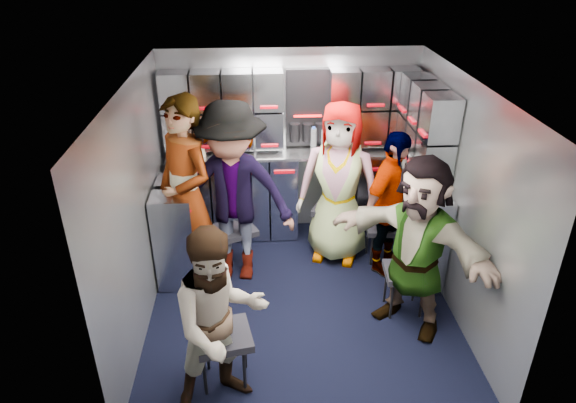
{
  "coord_description": "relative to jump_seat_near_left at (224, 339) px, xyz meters",
  "views": [
    {
      "loc": [
        -0.37,
        -3.9,
        3.15
      ],
      "look_at": [
        -0.1,
        0.35,
        0.91
      ],
      "focal_mm": 32.0,
      "sensor_mm": 36.0,
      "label": 1
    }
  ],
  "objects": [
    {
      "name": "floor",
      "position": [
        0.67,
        0.93,
        -0.43
      ],
      "size": [
        3.0,
        3.0,
        0.0
      ],
      "primitive_type": "plane",
      "color": "black",
      "rests_on": "ground"
    },
    {
      "name": "wall_back",
      "position": [
        0.67,
        2.43,
        0.62
      ],
      "size": [
        2.8,
        0.04,
        2.1
      ],
      "primitive_type": "cube",
      "color": "#979CA5",
      "rests_on": "ground"
    },
    {
      "name": "wall_left",
      "position": [
        -0.73,
        0.93,
        0.62
      ],
      "size": [
        0.04,
        3.0,
        2.1
      ],
      "primitive_type": "cube",
      "color": "#979CA5",
      "rests_on": "ground"
    },
    {
      "name": "wall_right",
      "position": [
        2.07,
        0.93,
        0.62
      ],
      "size": [
        0.04,
        3.0,
        2.1
      ],
      "primitive_type": "cube",
      "color": "#979CA5",
      "rests_on": "ground"
    },
    {
      "name": "ceiling",
      "position": [
        0.67,
        0.93,
        1.67
      ],
      "size": [
        2.8,
        3.0,
        0.02
      ],
      "primitive_type": "cube",
      "color": "silver",
      "rests_on": "wall_back"
    },
    {
      "name": "cart_bank_back",
      "position": [
        0.67,
        2.22,
        0.07
      ],
      "size": [
        2.68,
        0.38,
        0.99
      ],
      "primitive_type": "cube",
      "color": "#9FA4AF",
      "rests_on": "ground"
    },
    {
      "name": "cart_bank_left",
      "position": [
        -0.52,
        1.49,
        0.07
      ],
      "size": [
        0.38,
        0.76,
        0.99
      ],
      "primitive_type": "cube",
      "color": "#9FA4AF",
      "rests_on": "ground"
    },
    {
      "name": "counter",
      "position": [
        0.67,
        2.22,
        0.59
      ],
      "size": [
        2.68,
        0.42,
        0.03
      ],
      "primitive_type": "cube",
      "color": "#B2B5BA",
      "rests_on": "cart_bank_back"
    },
    {
      "name": "locker_bank_back",
      "position": [
        0.67,
        2.28,
        1.06
      ],
      "size": [
        2.68,
        0.28,
        0.82
      ],
      "primitive_type": "cube",
      "color": "#9FA4AF",
      "rests_on": "wall_back"
    },
    {
      "name": "locker_bank_right",
      "position": [
        1.92,
        1.63,
        1.06
      ],
      "size": [
        0.28,
        1.0,
        0.82
      ],
      "primitive_type": "cube",
      "color": "#9FA4AF",
      "rests_on": "wall_right"
    },
    {
      "name": "right_cabinet",
      "position": [
        1.92,
        1.53,
        0.07
      ],
      "size": [
        0.28,
        1.2,
        1.0
      ],
      "primitive_type": "cube",
      "color": "#9FA4AF",
      "rests_on": "ground"
    },
    {
      "name": "coffee_niche",
      "position": [
        0.85,
        2.34,
        1.04
      ],
      "size": [
        0.46,
        0.16,
        0.84
      ],
      "primitive_type": null,
      "color": "black",
      "rests_on": "wall_back"
    },
    {
      "name": "red_latch_strip",
      "position": [
        0.67,
        2.02,
        0.45
      ],
      "size": [
        2.6,
        0.02,
        0.03
      ],
      "primitive_type": "cube",
      "color": "#AD020E",
      "rests_on": "cart_bank_back"
    },
    {
      "name": "jump_seat_near_left",
      "position": [
        0.0,
        0.0,
        0.0
      ],
      "size": [
        0.47,
        0.45,
        0.48
      ],
      "rotation": [
        0.0,
        0.0,
        0.19
      ],
      "color": "black",
      "rests_on": "ground"
    },
    {
      "name": "jump_seat_mid_left",
      "position": [
        0.05,
        1.61,
        -0.03
      ],
      "size": [
        0.49,
        0.48,
        0.45
      ],
      "rotation": [
        0.0,
        0.0,
        0.42
      ],
      "color": "black",
      "rests_on": "ground"
    },
    {
      "name": "jump_seat_center",
      "position": [
        1.12,
        1.91,
        0.02
      ],
      "size": [
        0.55,
        0.54,
        0.5
      ],
      "rotation": [
        0.0,
        0.0,
        -0.41
      ],
      "color": "black",
      "rests_on": "ground"
    },
    {
      "name": "jump_seat_mid_right",
      "position": [
        1.59,
        1.62,
        -0.06
      ],
      "size": [
        0.37,
        0.36,
        0.42
      ],
      "rotation": [
        0.0,
        0.0,
        -0.07
      ],
      "color": "black",
      "rests_on": "ground"
    },
    {
      "name": "jump_seat_near_right",
      "position": [
        1.61,
        0.77,
        -0.03
      ],
      "size": [
        0.4,
        0.38,
        0.45
      ],
      "rotation": [
        0.0,
        0.0,
        -0.07
      ],
      "color": "black",
      "rests_on": "ground"
    },
    {
      "name": "attendant_standing",
      "position": [
        -0.38,
        1.36,
        0.54
      ],
      "size": [
        0.81,
        0.83,
        1.92
      ],
      "primitive_type": "imported",
      "rotation": [
        0.0,
        0.0,
        -0.84
      ],
      "color": "black",
      "rests_on": "ground"
    },
    {
      "name": "attendant_arc_a",
      "position": [
        -0.0,
        -0.18,
        0.32
      ],
      "size": [
        0.89,
        0.81,
        1.49
      ],
      "primitive_type": "imported",
      "rotation": [
        0.0,
        0.0,
        0.42
      ],
      "color": "black",
      "rests_on": "ground"
    },
    {
      "name": "attendant_arc_b",
      "position": [
        0.05,
        1.43,
        0.5
      ],
      "size": [
        1.28,
        0.85,
        1.84
      ],
      "primitive_type": "imported",
      "rotation": [
        0.0,
        0.0,
        -0.14
      ],
      "color": "black",
      "rests_on": "ground"
    },
    {
      "name": "attendant_arc_c",
      "position": [
        1.12,
        1.73,
        0.44
      ],
      "size": [
        0.97,
        0.79,
        1.73
      ],
      "primitive_type": "imported",
      "rotation": [
        0.0,
        0.0,
        -0.33
      ],
      "color": "black",
      "rests_on": "ground"
    },
    {
      "name": "attendant_arc_d",
      "position": [
        1.59,
        1.44,
        0.33
      ],
      "size": [
        0.89,
        0.89,
        1.52
      ],
      "primitive_type": "imported",
      "rotation": [
        0.0,
        0.0,
        0.78
      ],
      "color": "black",
      "rests_on": "ground"
    },
    {
      "name": "attendant_arc_e",
      "position": [
        1.61,
        0.59,
        0.39
      ],
      "size": [
        1.41,
        1.4,
        1.63
      ],
      "primitive_type": "imported",
      "rotation": [
        0.0,
        0.0,
        -0.78
      ],
      "color": "black",
      "rests_on": "ground"
    },
    {
      "name": "bottle_left",
      "position": [
        0.06,
        2.17,
        0.74
      ],
      "size": [
        0.07,
        0.07,
        0.26
      ],
      "primitive_type": "cylinder",
      "color": "white",
      "rests_on": "counter"
    },
    {
      "name": "bottle_mid",
      "position": [
        0.9,
        2.17,
        0.74
      ],
      "size": [
        0.06,
        0.06,
        0.27
      ],
      "primitive_type": "cylinder",
      "color": "white",
      "rests_on": "counter"
    },
    {
      "name": "bottle_right",
      "position": [
        1.01,
        2.17,
        0.73
      ],
      "size": [
        0.06,
        0.06,
        0.25
      ],
      "primitive_type": "cylinder",
      "color": "white",
      "rests_on": "counter"
    },
    {
      "name": "cup_left",
      "position": [
        -0.3,
        2.16,
        0.66
      ],
      "size": [
        0.08,
        0.08,
        0.11
      ],
      "primitive_type": "cylinder",
      "color": "#CDB990",
      "rests_on": "counter"
    },
    {
      "name": "cup_right",
      "position": [
        1.29,
        2.16,
        0.66
      ],
      "size": [
        0.08,
        0.08,
        0.11
      ],
      "primitive_type": "cylinder",
      "color": "#CDB990",
      "rests_on": "counter"
    }
  ]
}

